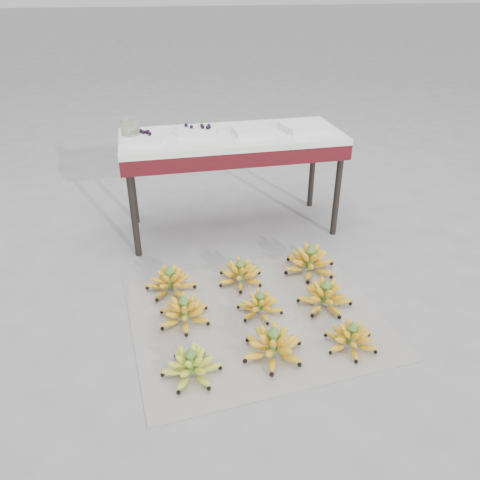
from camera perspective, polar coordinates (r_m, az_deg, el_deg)
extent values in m
plane|color=slate|center=(2.47, 3.61, -8.90)|extent=(60.00, 60.00, 0.00)
cube|color=white|center=(2.44, 2.00, -9.32)|extent=(1.33, 1.15, 0.01)
ellipsoid|color=#9AB639|center=(2.12, -5.95, -15.27)|extent=(0.31, 0.31, 0.08)
ellipsoid|color=#9AB639|center=(2.09, -5.99, -14.61)|extent=(0.22, 0.22, 0.06)
ellipsoid|color=#9AB639|center=(2.07, -6.04, -13.99)|extent=(0.14, 0.14, 0.05)
cylinder|color=#4D7A2F|center=(2.09, -5.99, -14.61)|extent=(0.04, 0.04, 0.10)
cone|color=#4D7A2F|center=(2.05, -6.09, -13.27)|extent=(0.05, 0.05, 0.04)
ellipsoid|color=yellow|center=(2.19, 4.02, -13.02)|extent=(0.35, 0.35, 0.08)
ellipsoid|color=yellow|center=(2.17, 4.05, -12.30)|extent=(0.25, 0.25, 0.06)
ellipsoid|color=yellow|center=(2.15, 4.09, -11.60)|extent=(0.16, 0.16, 0.05)
cylinder|color=#4D7A2F|center=(2.17, 4.05, -12.30)|extent=(0.05, 0.05, 0.12)
cone|color=#4D7A2F|center=(2.12, 4.12, -10.80)|extent=(0.06, 0.06, 0.04)
ellipsoid|color=yellow|center=(2.30, 13.32, -11.82)|extent=(0.27, 0.27, 0.07)
ellipsoid|color=yellow|center=(2.28, 13.41, -11.21)|extent=(0.19, 0.19, 0.05)
ellipsoid|color=yellow|center=(2.26, 13.50, -10.63)|extent=(0.13, 0.13, 0.05)
cylinder|color=#4D7A2F|center=(2.28, 13.41, -11.21)|extent=(0.04, 0.04, 0.10)
cone|color=#4D7A2F|center=(2.24, 13.60, -9.97)|extent=(0.05, 0.05, 0.04)
ellipsoid|color=yellow|center=(2.40, -6.79, -9.02)|extent=(0.28, 0.28, 0.08)
ellipsoid|color=yellow|center=(2.38, -6.84, -8.37)|extent=(0.19, 0.19, 0.06)
ellipsoid|color=yellow|center=(2.36, -6.89, -7.74)|extent=(0.13, 0.13, 0.05)
cylinder|color=#4D7A2F|center=(2.38, -6.84, -8.37)|extent=(0.04, 0.04, 0.11)
cone|color=#4D7A2F|center=(2.33, -6.94, -7.03)|extent=(0.05, 0.05, 0.04)
ellipsoid|color=yellow|center=(2.44, 2.42, -8.18)|extent=(0.31, 0.31, 0.07)
ellipsoid|color=yellow|center=(2.42, 2.44, -7.61)|extent=(0.22, 0.22, 0.05)
ellipsoid|color=yellow|center=(2.40, 2.45, -7.07)|extent=(0.14, 0.14, 0.04)
cylinder|color=#4D7A2F|center=(2.42, 2.44, -7.61)|extent=(0.04, 0.04, 0.09)
cone|color=#4D7A2F|center=(2.38, 2.47, -6.45)|extent=(0.04, 0.04, 0.03)
ellipsoid|color=yellow|center=(2.52, 10.27, -7.09)|extent=(0.35, 0.35, 0.08)
ellipsoid|color=yellow|center=(2.50, 10.34, -6.42)|extent=(0.24, 0.24, 0.06)
ellipsoid|color=yellow|center=(2.48, 10.41, -5.78)|extent=(0.16, 0.16, 0.05)
cylinder|color=#4D7A2F|center=(2.50, 10.34, -6.42)|extent=(0.05, 0.05, 0.11)
cone|color=#4D7A2F|center=(2.46, 10.49, -5.05)|extent=(0.05, 0.05, 0.04)
ellipsoid|color=yellow|center=(2.62, -8.45, -5.36)|extent=(0.33, 0.33, 0.08)
ellipsoid|color=yellow|center=(2.60, -8.50, -4.73)|extent=(0.23, 0.23, 0.06)
ellipsoid|color=yellow|center=(2.58, -8.55, -4.13)|extent=(0.15, 0.15, 0.05)
cylinder|color=#4D7A2F|center=(2.60, -8.50, -4.73)|extent=(0.04, 0.04, 0.11)
cone|color=#4D7A2F|center=(2.56, -8.61, -3.45)|extent=(0.05, 0.05, 0.04)
ellipsoid|color=yellow|center=(2.66, 0.04, -4.42)|extent=(0.29, 0.29, 0.08)
ellipsoid|color=yellow|center=(2.64, 0.04, -3.82)|extent=(0.20, 0.20, 0.06)
ellipsoid|color=yellow|center=(2.63, 0.04, -3.24)|extent=(0.13, 0.13, 0.05)
cylinder|color=#4D7A2F|center=(2.64, 0.04, -3.82)|extent=(0.04, 0.04, 0.11)
cone|color=#4D7A2F|center=(2.61, 0.04, -2.58)|extent=(0.05, 0.05, 0.04)
ellipsoid|color=yellow|center=(2.78, 8.45, -2.98)|extent=(0.34, 0.34, 0.09)
ellipsoid|color=yellow|center=(2.76, 8.51, -2.29)|extent=(0.24, 0.24, 0.07)
ellipsoid|color=yellow|center=(2.74, 8.57, -1.62)|extent=(0.16, 0.16, 0.06)
cylinder|color=#4D7A2F|center=(2.76, 8.51, -2.29)|extent=(0.05, 0.05, 0.12)
cone|color=#4D7A2F|center=(2.72, 8.63, -0.87)|extent=(0.06, 0.06, 0.05)
cylinder|color=black|center=(2.87, -12.87, 3.64)|extent=(0.04, 0.04, 0.63)
cylinder|color=black|center=(3.12, 11.78, 5.88)|extent=(0.04, 0.04, 0.63)
cylinder|color=black|center=(3.29, -13.03, 7.05)|extent=(0.04, 0.04, 0.63)
cylinder|color=black|center=(3.51, 8.84, 8.87)|extent=(0.04, 0.04, 0.63)
cube|color=#4D0E18|center=(3.04, -1.01, 11.33)|extent=(1.39, 0.56, 0.09)
cube|color=white|center=(3.02, -1.02, 12.50)|extent=(1.39, 0.56, 0.04)
cube|color=silver|center=(2.93, -11.78, 12.16)|extent=(0.27, 0.22, 0.04)
sphere|color=black|center=(2.93, -11.15, 12.86)|extent=(0.02, 0.02, 0.02)
sphere|color=black|center=(2.97, -13.01, 12.89)|extent=(0.02, 0.02, 0.02)
sphere|color=black|center=(2.88, -10.95, 12.60)|extent=(0.02, 0.02, 0.02)
sphere|color=black|center=(2.92, -11.16, 12.79)|extent=(0.02, 0.02, 0.02)
sphere|color=black|center=(2.92, -11.71, 12.76)|extent=(0.02, 0.02, 0.02)
sphere|color=black|center=(2.92, -11.32, 12.79)|extent=(0.02, 0.02, 0.02)
sphere|color=black|center=(2.95, -12.02, 12.90)|extent=(0.02, 0.02, 0.02)
cube|color=silver|center=(3.01, -5.14, 13.08)|extent=(0.27, 0.22, 0.04)
sphere|color=black|center=(3.02, -4.69, 13.76)|extent=(0.02, 0.02, 0.02)
sphere|color=black|center=(3.01, -3.80, 13.75)|extent=(0.02, 0.02, 0.02)
sphere|color=black|center=(3.00, -5.95, 13.59)|extent=(0.02, 0.02, 0.02)
sphere|color=black|center=(2.97, -3.99, 13.53)|extent=(0.02, 0.02, 0.02)
sphere|color=black|center=(2.98, -4.57, 13.58)|extent=(0.02, 0.02, 0.02)
sphere|color=black|center=(3.03, -6.60, 13.74)|extent=(0.02, 0.02, 0.02)
sphere|color=black|center=(2.98, -3.77, 13.60)|extent=(0.02, 0.02, 0.02)
cube|color=silver|center=(3.00, 1.58, 13.14)|extent=(0.25, 0.18, 0.04)
cube|color=silver|center=(3.12, 7.75, 13.57)|extent=(0.31, 0.26, 0.04)
cylinder|color=#B6CAA1|center=(2.93, -13.21, 12.98)|extent=(0.14, 0.14, 0.14)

